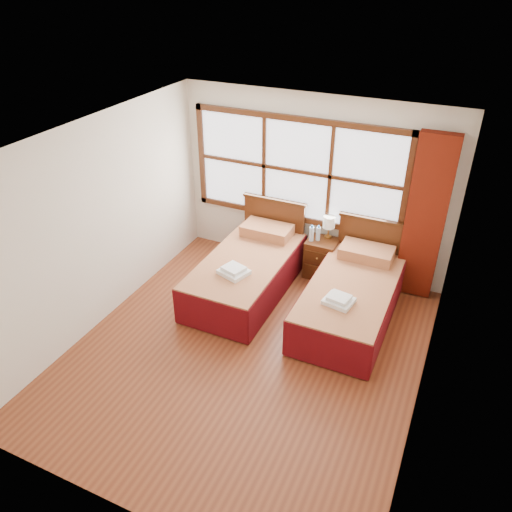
% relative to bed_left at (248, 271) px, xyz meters
% --- Properties ---
extents(floor, '(4.50, 4.50, 0.00)m').
position_rel_bed_left_xyz_m(floor, '(0.55, -1.20, -0.32)').
color(floor, brown).
rests_on(floor, ground).
extents(ceiling, '(4.50, 4.50, 0.00)m').
position_rel_bed_left_xyz_m(ceiling, '(0.55, -1.20, 2.28)').
color(ceiling, white).
rests_on(ceiling, wall_back).
extents(wall_back, '(4.00, 0.00, 4.00)m').
position_rel_bed_left_xyz_m(wall_back, '(0.55, 1.05, 0.98)').
color(wall_back, silver).
rests_on(wall_back, floor).
extents(wall_left, '(0.00, 4.50, 4.50)m').
position_rel_bed_left_xyz_m(wall_left, '(-1.45, -1.20, 0.98)').
color(wall_left, silver).
rests_on(wall_left, floor).
extents(wall_right, '(0.00, 4.50, 4.50)m').
position_rel_bed_left_xyz_m(wall_right, '(2.55, -1.20, 0.98)').
color(wall_right, silver).
rests_on(wall_right, floor).
extents(window, '(3.16, 0.06, 1.56)m').
position_rel_bed_left_xyz_m(window, '(0.30, 1.02, 1.18)').
color(window, white).
rests_on(window, wall_back).
extents(curtain, '(0.50, 0.16, 2.30)m').
position_rel_bed_left_xyz_m(curtain, '(2.15, 0.91, 0.85)').
color(curtain, '#65170A').
rests_on(curtain, wall_back).
extents(bed_left, '(1.07, 2.09, 1.04)m').
position_rel_bed_left_xyz_m(bed_left, '(0.00, 0.00, 0.00)').
color(bed_left, '#42210D').
rests_on(bed_left, floor).
extents(bed_right, '(1.05, 2.07, 1.02)m').
position_rel_bed_left_xyz_m(bed_right, '(1.50, 0.00, -0.00)').
color(bed_right, '#42210D').
rests_on(bed_right, floor).
extents(nightstand, '(0.44, 0.44, 0.59)m').
position_rel_bed_left_xyz_m(nightstand, '(0.82, 0.80, -0.02)').
color(nightstand, '#4B2410').
rests_on(nightstand, floor).
extents(towels_left, '(0.43, 0.40, 0.10)m').
position_rel_bed_left_xyz_m(towels_left, '(0.02, -0.47, 0.28)').
color(towels_left, white).
rests_on(towels_left, bed_left).
extents(towels_right, '(0.38, 0.34, 0.10)m').
position_rel_bed_left_xyz_m(towels_right, '(1.45, -0.50, 0.27)').
color(towels_right, white).
rests_on(towels_right, bed_right).
extents(lamp, '(0.17, 0.17, 0.34)m').
position_rel_bed_left_xyz_m(lamp, '(0.86, 0.93, 0.51)').
color(lamp, gold).
rests_on(lamp, nightstand).
extents(bottle_near, '(0.07, 0.07, 0.25)m').
position_rel_bed_left_xyz_m(bottle_near, '(0.67, 0.74, 0.38)').
color(bottle_near, silver).
rests_on(bottle_near, nightstand).
extents(bottle_far, '(0.06, 0.06, 0.23)m').
position_rel_bed_left_xyz_m(bottle_far, '(0.75, 0.79, 0.38)').
color(bottle_far, silver).
rests_on(bottle_far, nightstand).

